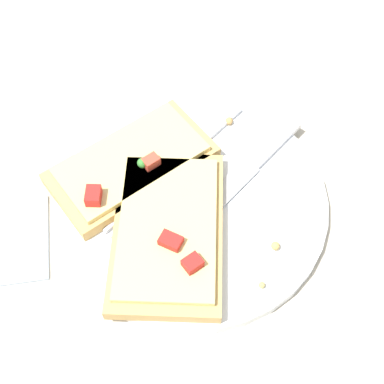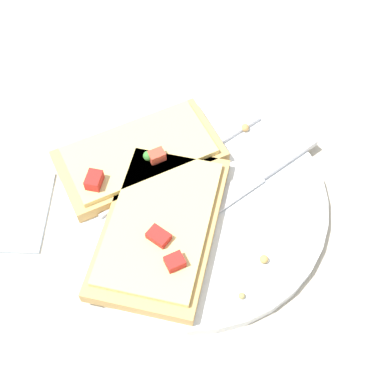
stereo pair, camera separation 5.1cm
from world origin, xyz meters
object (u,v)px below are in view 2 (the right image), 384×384
Objects in this scene: pizza_slice_corner at (139,156)px; fork at (172,168)px; knife at (252,179)px; pizza_slice_main at (160,226)px; plate at (192,201)px.

fork is at bearing -42.75° from pizza_slice_corner.
fork is at bearing -47.00° from knife.
pizza_slice_main is at bearing 44.54° from fork.
fork is 0.04m from pizza_slice_corner.
knife is at bearing -159.14° from plate.
fork is at bearing -57.58° from plate.
pizza_slice_main is (0.01, 0.07, 0.01)m from fork.
plate is 0.07m from pizza_slice_corner.
knife is at bearing 133.17° from fork.
knife is 0.11m from pizza_slice_main.
fork is 0.92× the size of pizza_slice_corner.
fork is at bearing -174.98° from pizza_slice_main.
plate is at bearing -65.55° from pizza_slice_corner.
knife is at bearing -37.74° from pizza_slice_corner.
pizza_slice_main reaches higher than plate.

